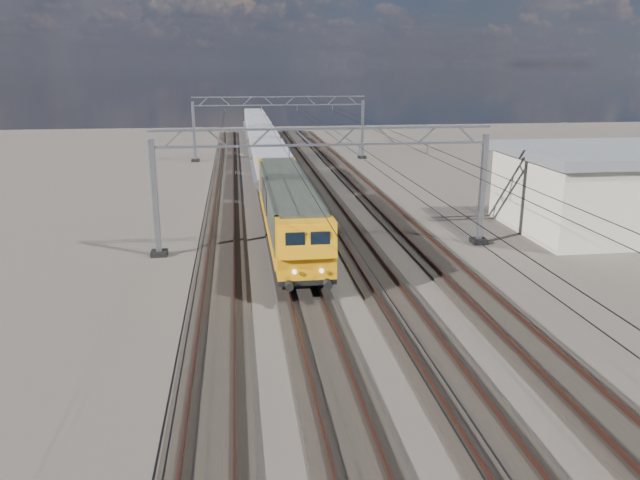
{
  "coord_description": "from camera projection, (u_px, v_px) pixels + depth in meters",
  "views": [
    {
      "loc": [
        -4.94,
        -30.86,
        10.5
      ],
      "look_at": [
        -1.11,
        -2.39,
        2.4
      ],
      "focal_mm": 35.0,
      "sensor_mm": 36.0,
      "label": 1
    }
  ],
  "objects": [
    {
      "name": "track_outer_west",
      "position": [
        220.0,
        274.0,
        32.13
      ],
      "size": [
        2.6,
        140.0,
        0.3
      ],
      "color": "black",
      "rests_on": "ground"
    },
    {
      "name": "overhead_wires",
      "position": [
        315.0,
        143.0,
        38.99
      ],
      "size": [
        12.03,
        140.0,
        0.53
      ],
      "color": "black",
      "rests_on": "ground"
    },
    {
      "name": "hopper_wagon_fourth",
      "position": [
        255.0,
        121.0,
        94.47
      ],
      "size": [
        3.38,
        13.0,
        3.25
      ],
      "color": "black",
      "rests_on": "ground"
    },
    {
      "name": "track_inner_east",
      "position": [
        372.0,
        268.0,
        33.16
      ],
      "size": [
        2.6,
        140.0,
        0.3
      ],
      "color": "black",
      "rests_on": "ground"
    },
    {
      "name": "locomotive",
      "position": [
        288.0,
        208.0,
        36.93
      ],
      "size": [
        2.76,
        21.1,
        3.62
      ],
      "color": "black",
      "rests_on": "ground"
    },
    {
      "name": "catenary_gantry_mid",
      "position": [
        324.0,
        184.0,
        35.67
      ],
      "size": [
        19.9,
        0.9,
        7.11
      ],
      "color": "gray",
      "rests_on": "ground"
    },
    {
      "name": "hopper_wagon_third",
      "position": [
        258.0,
        131.0,
        80.93
      ],
      "size": [
        3.38,
        13.0,
        3.25
      ],
      "color": "black",
      "rests_on": "ground"
    },
    {
      "name": "track_outer_east",
      "position": [
        444.0,
        265.0,
        33.67
      ],
      "size": [
        2.6,
        140.0,
        0.3
      ],
      "color": "black",
      "rests_on": "ground"
    },
    {
      "name": "hopper_wagon_lead",
      "position": [
        271.0,
        164.0,
        53.84
      ],
      "size": [
        3.38,
        13.0,
        3.25
      ],
      "color": "black",
      "rests_on": "ground"
    },
    {
      "name": "track_loco",
      "position": [
        297.0,
        271.0,
        32.64
      ],
      "size": [
        2.6,
        140.0,
        0.3
      ],
      "color": "black",
      "rests_on": "ground"
    },
    {
      "name": "ground",
      "position": [
        335.0,
        271.0,
        32.92
      ],
      "size": [
        160.0,
        160.0,
        0.0
      ],
      "primitive_type": "plane",
      "color": "black",
      "rests_on": "ground"
    },
    {
      "name": "hopper_wagon_mid",
      "position": [
        263.0,
        144.0,
        67.38
      ],
      "size": [
        3.38,
        13.0,
        3.25
      ],
      "color": "black",
      "rests_on": "ground"
    },
    {
      "name": "catenary_gantry_far",
      "position": [
        280.0,
        125.0,
        70.01
      ],
      "size": [
        19.9,
        0.9,
        7.11
      ],
      "color": "gray",
      "rests_on": "ground"
    }
  ]
}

